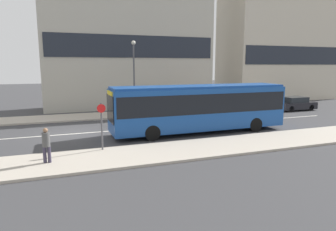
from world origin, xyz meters
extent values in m
plane|color=#3A3A3D|center=(0.00, 0.00, 0.00)|extent=(120.00, 120.00, 0.00)
cube|color=#B2A899|center=(0.00, -6.25, 0.07)|extent=(44.00, 3.50, 0.13)
cube|color=#B2A899|center=(0.00, 6.25, 0.07)|extent=(44.00, 3.50, 0.13)
cube|color=silver|center=(0.00, 0.00, 0.00)|extent=(41.80, 0.16, 0.01)
cube|color=#1E232D|center=(6.45, 9.47, 6.35)|extent=(17.01, 0.08, 2.20)
cube|color=beige|center=(26.92, 12.78, 10.33)|extent=(15.37, 6.57, 20.66)
cube|color=#1E232D|center=(26.92, 9.47, 5.68)|extent=(14.76, 0.08, 2.20)
cube|color=#194793|center=(7.88, -2.40, 1.67)|extent=(11.92, 2.56, 2.72)
cube|color=black|center=(7.88, -2.40, 2.08)|extent=(11.68, 2.59, 1.25)
cube|color=#194793|center=(7.88, -2.40, 3.11)|extent=(11.74, 2.36, 0.14)
cube|color=black|center=(1.90, -2.40, 1.92)|extent=(0.05, 2.26, 1.63)
cube|color=yellow|center=(1.90, -2.40, 2.83)|extent=(0.04, 1.79, 0.32)
cylinder|color=black|center=(4.19, -3.57, 0.48)|extent=(0.96, 0.28, 0.96)
cylinder|color=black|center=(4.19, -1.23, 0.48)|extent=(0.96, 0.28, 0.96)
cylinder|color=black|center=(11.58, -3.57, 0.48)|extent=(0.96, 0.28, 0.96)
cylinder|color=black|center=(11.58, -1.23, 0.48)|extent=(0.96, 0.28, 0.96)
cube|color=maroon|center=(11.62, 3.32, 0.49)|extent=(4.08, 1.80, 0.68)
cube|color=#21262B|center=(11.49, 3.32, 1.11)|extent=(2.25, 1.59, 0.57)
cylinder|color=black|center=(12.88, 2.51, 0.30)|extent=(0.60, 0.18, 0.60)
cylinder|color=black|center=(12.88, 4.13, 0.30)|extent=(0.60, 0.18, 0.60)
cylinder|color=black|center=(10.35, 2.51, 0.30)|extent=(0.60, 0.18, 0.60)
cylinder|color=black|center=(10.35, 4.13, 0.30)|extent=(0.60, 0.18, 0.60)
cube|color=silver|center=(16.38, 3.21, 0.49)|extent=(4.35, 1.74, 0.68)
cube|color=#21262B|center=(16.25, 3.21, 1.08)|extent=(2.39, 1.53, 0.51)
cylinder|color=black|center=(17.73, 2.44, 0.30)|extent=(0.60, 0.18, 0.60)
cylinder|color=black|center=(17.73, 3.99, 0.30)|extent=(0.60, 0.18, 0.60)
cylinder|color=black|center=(15.03, 2.44, 0.30)|extent=(0.60, 0.18, 0.60)
cylinder|color=black|center=(15.03, 3.99, 0.30)|extent=(0.60, 0.18, 0.60)
cube|color=black|center=(21.48, 3.37, 0.49)|extent=(4.06, 1.87, 0.68)
cube|color=#21262B|center=(21.36, 3.37, 1.09)|extent=(2.23, 1.65, 0.53)
cylinder|color=black|center=(22.74, 2.53, 0.30)|extent=(0.60, 0.18, 0.60)
cylinder|color=black|center=(22.74, 4.22, 0.30)|extent=(0.60, 0.18, 0.60)
cylinder|color=black|center=(20.22, 2.53, 0.30)|extent=(0.60, 0.18, 0.60)
cylinder|color=black|center=(20.22, 4.22, 0.30)|extent=(0.60, 0.18, 0.60)
cylinder|color=#383347|center=(-1.73, -6.18, 0.50)|extent=(0.15, 0.15, 0.75)
cylinder|color=#383347|center=(-1.53, -6.22, 0.50)|extent=(0.15, 0.15, 0.75)
cylinder|color=#4C4C4C|center=(-1.63, -6.20, 1.20)|extent=(0.34, 0.34, 0.65)
sphere|color=#936B4C|center=(-1.63, -6.20, 1.63)|extent=(0.21, 0.21, 0.21)
cylinder|color=#4C4C51|center=(1.03, -4.92, 1.36)|extent=(0.09, 0.09, 2.46)
cylinder|color=red|center=(1.03, -4.98, 2.32)|extent=(0.44, 0.03, 0.44)
cylinder|color=#4C4C51|center=(5.24, 5.07, 3.20)|extent=(0.14, 0.14, 6.15)
sphere|color=silver|center=(5.24, 5.07, 6.38)|extent=(0.36, 0.36, 0.36)
camera|label=1|loc=(-0.99, -20.39, 4.52)|focal=32.00mm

